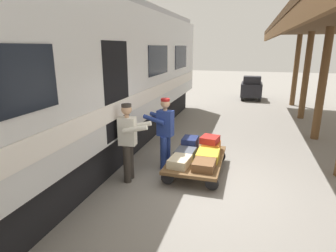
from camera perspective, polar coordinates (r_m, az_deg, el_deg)
ground_plane at (r=6.06m, az=10.05°, el=-12.42°), size 60.00×60.00×0.00m
train_car at (r=6.80m, az=-21.82°, el=8.10°), size 3.02×16.08×4.00m
luggage_cart at (r=6.63m, az=5.75°, el=-6.81°), size 1.22×1.96×0.35m
suitcase_orange_carryall at (r=7.04m, az=8.72°, el=-4.18°), size 0.42×0.51×0.22m
suitcase_navy_fabric at (r=7.10m, az=4.49°, el=-3.49°), size 0.36×0.48×0.30m
suitcase_yellow_case at (r=6.54m, az=8.08°, el=-5.86°), size 0.50×0.64×0.19m
suitcase_cream_canvas at (r=6.14m, az=2.40°, el=-7.19°), size 0.46×0.60×0.19m
suitcase_brown_leather at (r=6.05m, az=7.33°, el=-7.71°), size 0.45×0.58×0.18m
suitcase_slate_roller at (r=6.63m, az=3.52°, el=-5.50°), size 0.46×0.55×0.17m
suitcase_red_plastic at (r=6.98m, az=8.47°, el=-2.71°), size 0.47×0.50×0.16m
porter_in_overalls at (r=6.61m, az=-0.69°, el=-1.04°), size 0.71×0.50×1.70m
porter_by_door at (r=6.04m, az=-7.97°, el=-2.83°), size 0.69×0.47×1.70m
baggage_tug at (r=16.38m, az=16.53°, el=7.35°), size 1.11×1.71×1.30m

